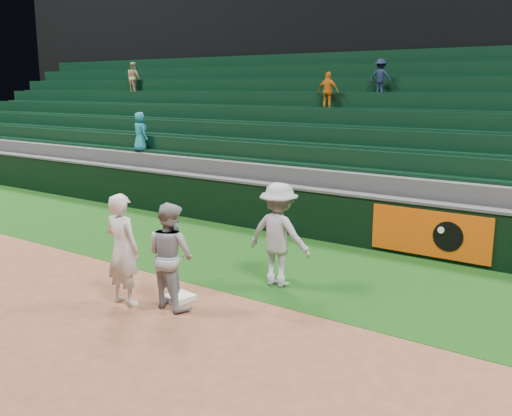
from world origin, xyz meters
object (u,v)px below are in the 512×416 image
(first_base, at_px, (179,297))
(base_coach, at_px, (279,235))
(first_baseman, at_px, (122,249))
(baserunner, at_px, (171,256))

(first_base, xyz_separation_m, base_coach, (0.99, 1.67, 0.94))
(first_baseman, bearing_deg, first_base, -137.19)
(first_base, distance_m, base_coach, 2.16)
(first_baseman, bearing_deg, baserunner, -155.81)
(baserunner, distance_m, base_coach, 2.15)
(base_coach, bearing_deg, baserunner, 63.44)
(first_base, relative_size, first_baseman, 0.22)
(baserunner, bearing_deg, first_base, -64.06)
(first_base, xyz_separation_m, first_baseman, (-0.67, -0.66, 0.92))
(first_base, height_order, base_coach, base_coach)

